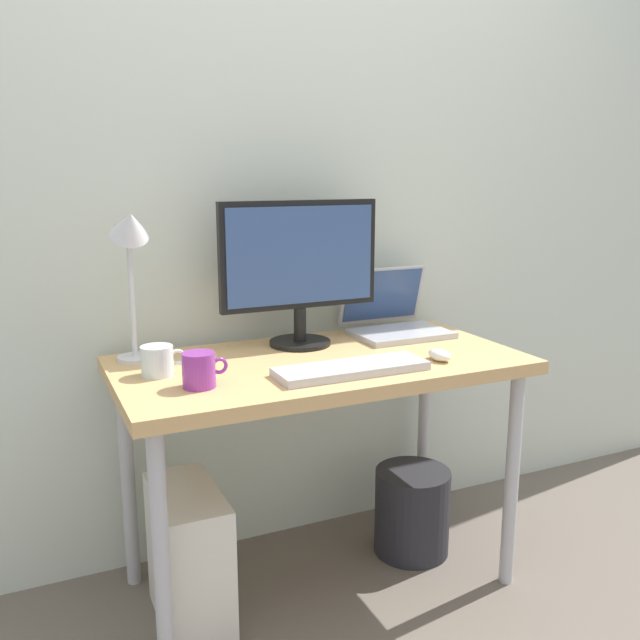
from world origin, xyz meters
TOP-DOWN VIEW (x-y plane):
  - ground_plane at (0.00, 0.00)m, footprint 6.00×6.00m
  - back_wall at (0.00, 0.37)m, footprint 4.40×0.04m
  - desk at (0.00, 0.00)m, footprint 1.22×0.62m
  - monitor at (0.01, 0.18)m, footprint 0.53×0.20m
  - laptop at (0.37, 0.20)m, footprint 0.32×0.28m
  - desk_lamp at (-0.51, 0.18)m, footprint 0.11×0.16m
  - keyboard at (0.02, -0.17)m, footprint 0.44×0.14m
  - mouse at (0.32, -0.17)m, footprint 0.06×0.09m
  - coffee_mug at (-0.40, -0.12)m, footprint 0.12×0.09m
  - glass_cup at (-0.48, 0.03)m, footprint 0.12×0.09m
  - computer_tower at (-0.43, -0.03)m, footprint 0.18×0.36m
  - wastebasket at (0.37, 0.04)m, footprint 0.26×0.26m

SIDE VIEW (x-z plane):
  - ground_plane at x=0.00m, z-range 0.00..0.00m
  - wastebasket at x=0.37m, z-range 0.00..0.30m
  - computer_tower at x=-0.43m, z-range 0.00..0.42m
  - desk at x=0.00m, z-range 0.30..1.05m
  - keyboard at x=0.02m, z-range 0.75..0.78m
  - mouse at x=0.32m, z-range 0.75..0.79m
  - glass_cup at x=-0.48m, z-range 0.75..0.84m
  - coffee_mug at x=-0.40m, z-range 0.75..0.85m
  - laptop at x=0.37m, z-range 0.70..0.92m
  - monitor at x=0.01m, z-range 0.79..1.25m
  - desk_lamp at x=-0.51m, z-range 0.85..1.33m
  - back_wall at x=0.00m, z-range 0.00..2.60m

